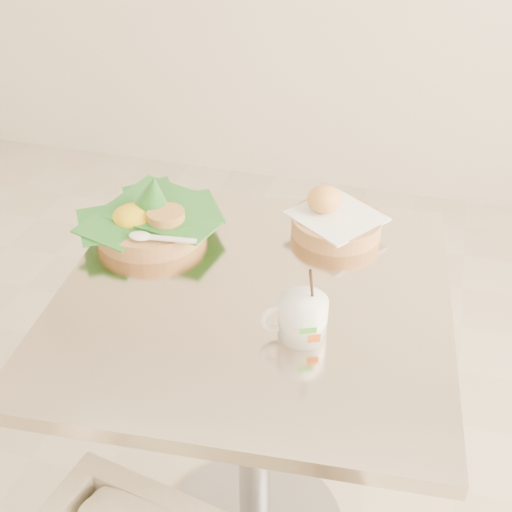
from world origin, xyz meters
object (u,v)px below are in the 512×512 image
(rice_basket, at_px, (150,217))
(coffee_mug, at_px, (301,316))
(bread_basket, at_px, (334,219))
(cafe_table, at_px, (254,379))

(rice_basket, relative_size, coffee_mug, 2.02)
(rice_basket, height_order, bread_basket, rice_basket)
(bread_basket, height_order, coffee_mug, coffee_mug)
(rice_basket, xyz_separation_m, bread_basket, (0.36, 0.11, -0.01))
(rice_basket, xyz_separation_m, coffee_mug, (0.36, -0.22, -0.00))
(cafe_table, distance_m, bread_basket, 0.36)
(bread_basket, xyz_separation_m, coffee_mug, (0.01, -0.33, 0.01))
(coffee_mug, bearing_deg, cafe_table, 140.74)
(cafe_table, xyz_separation_m, bread_basket, (0.10, 0.24, 0.25))
(cafe_table, relative_size, rice_basket, 2.70)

